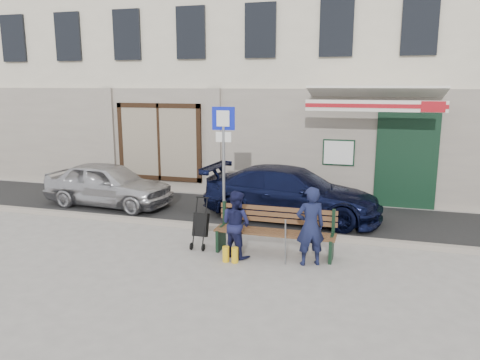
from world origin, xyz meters
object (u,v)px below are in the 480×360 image
at_px(car_silver, 108,184).
at_px(parking_sign, 224,147).
at_px(stroller, 201,226).
at_px(man, 310,226).
at_px(car_navy, 292,193).
at_px(woman, 236,224).
at_px(bench, 272,232).

distance_m(car_silver, parking_sign, 4.06).
relative_size(car_silver, parking_sign, 1.28).
xyz_separation_m(car_silver, parking_sign, (3.71, -1.02, 1.30)).
bearing_deg(stroller, man, -7.02).
bearing_deg(stroller, car_silver, 147.22).
xyz_separation_m(car_navy, parking_sign, (-1.38, -1.24, 1.27)).
distance_m(car_silver, car_navy, 5.10).
bearing_deg(parking_sign, man, -42.38).
xyz_separation_m(car_silver, stroller, (3.68, -2.44, -0.15)).
xyz_separation_m(man, stroller, (-2.30, 0.32, -0.29)).
xyz_separation_m(car_navy, woman, (-0.57, -2.94, 0.01)).
xyz_separation_m(car_silver, bench, (5.18, -2.40, -0.16)).
bearing_deg(car_navy, stroller, 156.63).
xyz_separation_m(car_silver, car_navy, (5.09, 0.22, 0.03)).
distance_m(car_navy, bench, 2.62).
bearing_deg(man, stroller, -32.53).
bearing_deg(woman, parking_sign, -39.89).
distance_m(car_silver, bench, 5.71).
relative_size(car_navy, man, 2.97).
bearing_deg(stroller, bench, 2.47).
relative_size(car_silver, car_navy, 0.81).
bearing_deg(man, bench, -49.03).
height_order(parking_sign, stroller, parking_sign).
relative_size(parking_sign, man, 1.89).
bearing_deg(woman, man, -156.86).
distance_m(parking_sign, bench, 2.48).
distance_m(bench, stroller, 1.50).
bearing_deg(stroller, woman, -17.42).
bearing_deg(car_silver, man, -110.69).
relative_size(car_navy, parking_sign, 1.57).
height_order(man, stroller, man).
relative_size(car_navy, stroller, 4.27).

